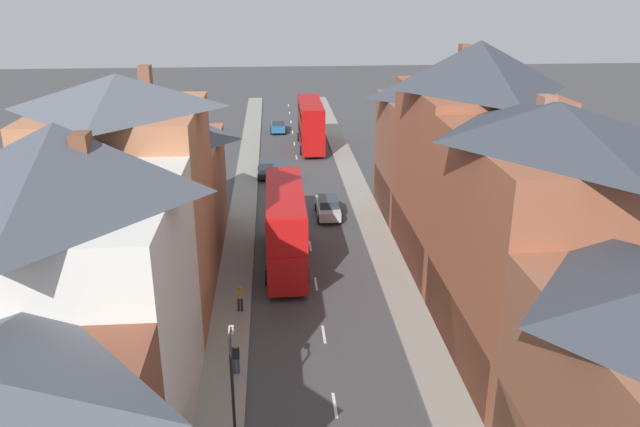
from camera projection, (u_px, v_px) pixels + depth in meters
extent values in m
cube|color=gray|center=(243.00, 209.00, 51.88)|extent=(2.20, 104.00, 0.14)
cube|color=gray|center=(364.00, 206.00, 52.61)|extent=(2.20, 104.00, 0.14)
cube|color=silver|center=(335.00, 405.00, 27.99)|extent=(0.14, 1.80, 0.01)
cube|color=silver|center=(324.00, 334.00, 33.60)|extent=(0.14, 1.80, 0.01)
cube|color=silver|center=(316.00, 284.00, 39.20)|extent=(0.14, 1.80, 0.01)
cube|color=silver|center=(310.00, 246.00, 44.80)|extent=(0.14, 1.80, 0.01)
cube|color=silver|center=(306.00, 216.00, 50.40)|extent=(0.14, 1.80, 0.01)
cube|color=silver|center=(302.00, 193.00, 56.00)|extent=(0.14, 1.80, 0.01)
cube|color=silver|center=(299.00, 173.00, 61.61)|extent=(0.14, 1.80, 0.01)
cube|color=silver|center=(296.00, 157.00, 67.21)|extent=(0.14, 1.80, 0.01)
cube|color=silver|center=(294.00, 144.00, 72.81)|extent=(0.14, 1.80, 0.01)
cube|color=silver|center=(293.00, 132.00, 78.41)|extent=(0.14, 1.80, 0.01)
cube|color=silver|center=(291.00, 122.00, 84.01)|extent=(0.14, 1.80, 0.01)
cube|color=silver|center=(290.00, 113.00, 89.61)|extent=(0.14, 1.80, 0.01)
cube|color=silver|center=(288.00, 105.00, 95.22)|extent=(0.14, 1.80, 0.01)
cube|color=silver|center=(83.00, 320.00, 24.78)|extent=(8.00, 10.15, 10.50)
cube|color=maroon|center=(190.00, 392.00, 26.35)|extent=(0.12, 9.34, 3.20)
pyramid|color=#474C56|center=(58.00, 159.00, 22.47)|extent=(8.00, 10.15, 2.71)
cube|color=brown|center=(82.00, 148.00, 21.94)|extent=(0.60, 0.90, 1.06)
cube|color=#B2704C|center=(131.00, 217.00, 33.63)|extent=(8.00, 9.30, 11.87)
cube|color=olive|center=(210.00, 286.00, 35.43)|extent=(0.12, 8.56, 3.20)
pyramid|color=#565B66|center=(117.00, 91.00, 31.25)|extent=(8.00, 9.30, 1.70)
cube|color=brown|center=(145.00, 75.00, 32.71)|extent=(0.60, 0.90, 1.03)
cube|color=#A36042|center=(164.00, 194.00, 43.58)|extent=(8.00, 10.45, 7.72)
cube|color=olive|center=(222.00, 223.00, 44.65)|extent=(0.12, 9.62, 3.20)
pyramid|color=#474C56|center=(157.00, 121.00, 41.76)|extent=(8.00, 10.45, 2.64)
cube|color=brown|center=(145.00, 117.00, 40.74)|extent=(0.60, 0.90, 1.02)
cube|color=brown|center=(158.00, 112.00, 40.72)|extent=(0.60, 0.90, 1.57)
cube|color=#935138|center=(540.00, 253.00, 29.95)|extent=(8.00, 11.66, 11.18)
cube|color=#1E5133|center=(453.00, 329.00, 31.07)|extent=(0.12, 10.73, 3.20)
pyramid|color=#383D47|center=(558.00, 121.00, 27.69)|extent=(8.00, 11.66, 1.73)
cube|color=#99664C|center=(546.00, 106.00, 28.60)|extent=(0.60, 0.90, 0.94)
cube|color=#935138|center=(469.00, 178.00, 40.48)|extent=(8.00, 11.07, 11.67)
cube|color=maroon|center=(406.00, 240.00, 41.68)|extent=(0.12, 10.18, 3.20)
pyramid|color=#383D47|center=(479.00, 64.00, 37.93)|extent=(8.00, 11.07, 2.87)
cube|color=brown|center=(464.00, 52.00, 39.72)|extent=(0.60, 0.90, 1.00)
cube|color=brown|center=(432.00, 156.00, 49.83)|extent=(8.00, 8.12, 9.41)
cube|color=navy|center=(382.00, 194.00, 50.64)|extent=(0.12, 7.47, 3.20)
pyramid|color=#383D47|center=(437.00, 83.00, 47.80)|extent=(8.00, 8.12, 2.18)
cube|color=brown|center=(437.00, 79.00, 46.47)|extent=(0.60, 0.90, 1.02)
cube|color=#B70F0F|center=(311.00, 134.00, 70.38)|extent=(2.44, 10.80, 2.50)
cube|color=#B70F0F|center=(311.00, 113.00, 69.53)|extent=(2.44, 10.58, 2.30)
cube|color=#B70F0F|center=(311.00, 102.00, 69.11)|extent=(2.39, 10.37, 0.10)
cube|color=#28333D|center=(308.00, 122.00, 75.30)|extent=(2.20, 0.10, 1.20)
cube|color=#28333D|center=(308.00, 103.00, 74.49)|extent=(2.20, 0.10, 1.10)
cube|color=#28333D|center=(300.00, 132.00, 70.20)|extent=(0.06, 9.18, 0.90)
cube|color=#28333D|center=(300.00, 112.00, 69.41)|extent=(0.06, 9.18, 0.90)
cube|color=yellow|center=(308.00, 96.00, 74.21)|extent=(1.34, 0.08, 0.32)
cylinder|color=black|center=(299.00, 137.00, 73.82)|extent=(0.30, 1.00, 1.00)
cylinder|color=black|center=(319.00, 137.00, 73.99)|extent=(0.30, 1.00, 1.00)
cylinder|color=black|center=(301.00, 151.00, 67.92)|extent=(0.30, 1.00, 1.00)
cylinder|color=black|center=(324.00, 150.00, 68.09)|extent=(0.30, 1.00, 1.00)
cube|color=red|center=(286.00, 242.00, 41.34)|extent=(2.44, 10.80, 2.50)
cube|color=red|center=(285.00, 208.00, 40.49)|extent=(2.44, 10.58, 2.30)
cube|color=red|center=(285.00, 190.00, 40.07)|extent=(2.39, 10.37, 0.10)
cube|color=#28333D|center=(284.00, 211.00, 46.26)|extent=(2.20, 0.10, 1.20)
cube|color=#28333D|center=(283.00, 181.00, 45.45)|extent=(2.20, 0.10, 1.10)
cube|color=#28333D|center=(268.00, 239.00, 41.16)|extent=(0.06, 9.18, 0.90)
cube|color=#28333D|center=(267.00, 207.00, 40.37)|extent=(0.06, 9.18, 0.90)
cube|color=yellow|center=(283.00, 171.00, 45.17)|extent=(1.34, 0.08, 0.32)
cylinder|color=black|center=(268.00, 239.00, 44.78)|extent=(0.30, 1.00, 1.00)
cylinder|color=black|center=(302.00, 238.00, 44.95)|extent=(0.30, 1.00, 1.00)
cylinder|color=black|center=(268.00, 278.00, 38.88)|extent=(0.30, 1.00, 1.00)
cylinder|color=black|center=(307.00, 276.00, 39.06)|extent=(0.30, 1.00, 1.00)
cube|color=#236093|center=(281.00, 173.00, 59.60)|extent=(1.70, 4.54, 0.67)
cube|color=#28333D|center=(281.00, 167.00, 59.17)|extent=(1.46, 2.27, 0.60)
cylinder|color=black|center=(272.00, 172.00, 60.97)|extent=(0.20, 0.62, 0.62)
cylinder|color=black|center=(289.00, 172.00, 61.09)|extent=(0.20, 0.62, 0.62)
cylinder|color=black|center=(272.00, 181.00, 58.34)|extent=(0.20, 0.62, 0.62)
cylinder|color=black|center=(290.00, 180.00, 58.47)|extent=(0.20, 0.62, 0.62)
cube|color=#236093|center=(278.00, 127.00, 78.14)|extent=(1.70, 3.98, 0.74)
cube|color=#28333D|center=(278.00, 122.00, 77.72)|extent=(1.46, 1.99, 0.60)
cylinder|color=black|center=(271.00, 128.00, 79.36)|extent=(0.20, 0.62, 0.62)
cylinder|color=black|center=(285.00, 127.00, 79.48)|extent=(0.20, 0.62, 0.62)
cylinder|color=black|center=(271.00, 132.00, 77.06)|extent=(0.20, 0.62, 0.62)
cylinder|color=black|center=(285.00, 132.00, 77.18)|extent=(0.20, 0.62, 0.62)
cube|color=#B7BABF|center=(328.00, 208.00, 50.15)|extent=(1.70, 4.48, 0.75)
cube|color=#28333D|center=(328.00, 202.00, 49.71)|extent=(1.46, 2.24, 0.60)
cylinder|color=black|center=(316.00, 207.00, 51.52)|extent=(0.20, 0.62, 0.62)
cylinder|color=black|center=(337.00, 207.00, 51.64)|extent=(0.20, 0.62, 0.62)
cylinder|color=black|center=(319.00, 219.00, 48.93)|extent=(0.20, 0.62, 0.62)
cylinder|color=black|center=(340.00, 219.00, 49.05)|extent=(0.20, 0.62, 0.62)
cube|color=black|center=(267.00, 169.00, 60.58)|extent=(1.70, 4.48, 0.72)
cube|color=#28333D|center=(267.00, 163.00, 60.14)|extent=(1.46, 2.24, 0.60)
cylinder|color=black|center=(259.00, 169.00, 61.94)|extent=(0.20, 0.62, 0.62)
cylinder|color=black|center=(276.00, 169.00, 62.07)|extent=(0.20, 0.62, 0.62)
cylinder|color=black|center=(258.00, 177.00, 59.35)|extent=(0.20, 0.62, 0.62)
cylinder|color=black|center=(276.00, 177.00, 59.47)|extent=(0.20, 0.62, 0.62)
cylinder|color=#3D4256|center=(234.00, 366.00, 29.90)|extent=(0.14, 0.14, 0.84)
cylinder|color=#3D4256|center=(238.00, 366.00, 29.91)|extent=(0.14, 0.14, 0.84)
cube|color=black|center=(236.00, 353.00, 29.66)|extent=(0.36, 0.22, 0.54)
sphere|color=#9E7051|center=(235.00, 346.00, 29.52)|extent=(0.22, 0.22, 0.22)
cylinder|color=#23232D|center=(239.00, 304.00, 35.56)|extent=(0.14, 0.14, 0.84)
cylinder|color=#23232D|center=(242.00, 304.00, 35.57)|extent=(0.14, 0.14, 0.84)
cube|color=#A87A38|center=(240.00, 294.00, 35.33)|extent=(0.36, 0.22, 0.54)
sphere|color=#9E7051|center=(239.00, 287.00, 35.19)|extent=(0.22, 0.22, 0.22)
cylinder|color=black|center=(233.00, 400.00, 24.01)|extent=(0.12, 0.12, 5.50)
cylinder|color=black|center=(230.00, 334.00, 23.50)|extent=(0.08, 0.90, 0.08)
cube|color=beige|center=(231.00, 329.00, 23.95)|extent=(0.20, 0.32, 0.20)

